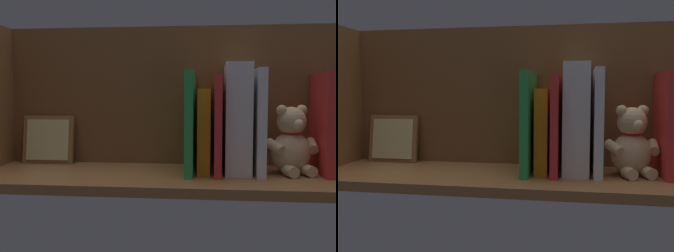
# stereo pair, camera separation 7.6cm
# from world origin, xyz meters

# --- Properties ---
(ground_plane) EXTENTS (0.97, 0.32, 0.02)m
(ground_plane) POSITION_xyz_m (0.00, 0.00, -0.01)
(ground_plane) COLOR brown
(shelf_back_panel) EXTENTS (0.97, 0.02, 0.37)m
(shelf_back_panel) POSITION_xyz_m (0.00, -0.14, 0.19)
(shelf_back_panel) COLOR brown
(shelf_back_panel) RESTS_ON ground_plane
(book_0) EXTENTS (0.02, 0.14, 0.19)m
(book_0) POSITION_xyz_m (-0.40, -0.05, 0.09)
(book_0) COLOR #B23F72
(book_0) RESTS_ON ground_plane
(book_1) EXTENTS (0.03, 0.17, 0.24)m
(book_1) POSITION_xyz_m (-0.37, -0.04, 0.12)
(book_1) COLOR red
(book_1) RESTS_ON ground_plane
(teddy_bear) EXTENTS (0.13, 0.12, 0.16)m
(teddy_bear) POSITION_xyz_m (-0.29, -0.02, 0.07)
(teddy_bear) COLOR #D1B284
(teddy_bear) RESTS_ON ground_plane
(book_2) EXTENTS (0.02, 0.18, 0.25)m
(book_2) POSITION_xyz_m (-0.22, -0.03, 0.12)
(book_2) COLOR silver
(book_2) RESTS_ON ground_plane
(dictionary_thick_white) EXTENTS (0.06, 0.17, 0.26)m
(dictionary_thick_white) POSITION_xyz_m (-0.17, -0.04, 0.13)
(dictionary_thick_white) COLOR silver
(dictionary_thick_white) RESTS_ON ground_plane
(book_3) EXTENTS (0.02, 0.19, 0.23)m
(book_3) POSITION_xyz_m (-0.12, -0.03, 0.12)
(book_3) COLOR red
(book_3) RESTS_ON ground_plane
(book_4) EXTENTS (0.03, 0.16, 0.20)m
(book_4) POSITION_xyz_m (-0.09, -0.05, 0.10)
(book_4) COLOR orange
(book_4) RESTS_ON ground_plane
(book_5) EXTENTS (0.02, 0.20, 0.24)m
(book_5) POSITION_xyz_m (-0.05, -0.03, 0.12)
(book_5) COLOR green
(book_5) RESTS_ON ground_plane
(picture_frame_leaning) EXTENTS (0.14, 0.03, 0.13)m
(picture_frame_leaning) POSITION_xyz_m (0.34, -0.11, 0.07)
(picture_frame_leaning) COLOR brown
(picture_frame_leaning) RESTS_ON ground_plane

